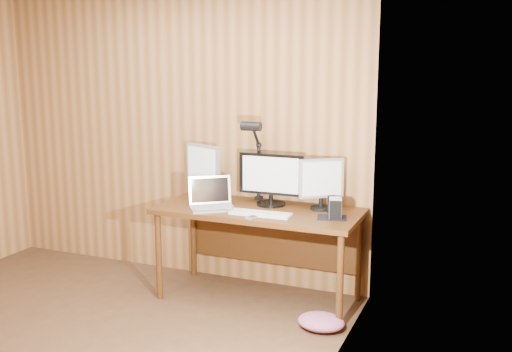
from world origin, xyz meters
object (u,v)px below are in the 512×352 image
Objects in this scene: laptop at (211,200)px; desk_lamp at (255,149)px; monitor_center at (271,179)px; monitor_left at (203,169)px; hard_drive at (335,208)px; desk at (262,221)px; monitor_right at (321,183)px; keyboard at (261,214)px; speaker at (331,204)px; phone at (252,217)px; mouse at (332,215)px.

laptop is 0.60× the size of desk_lamp.
desk_lamp reaches higher than monitor_center.
monitor_left reaches higher than hard_drive.
monitor_center reaches higher than desk.
monitor_center is 0.63m from monitor_left.
desk_lamp is at bearing 19.12° from laptop.
desk_lamp is (-0.58, 0.05, 0.22)m from monitor_right.
monitor_right is 0.54m from keyboard.
speaker is (0.47, 0.27, 0.06)m from keyboard.
desk is at bearing -177.86° from speaker.
desk is at bearing 157.57° from monitor_right.
keyboard reaches higher than phone.
monitor_center reaches higher than monitor_right.
keyboard is 0.62m from desk_lamp.
monitor_left is 1.24m from hard_drive.
keyboard is at bearing -43.83° from laptop.
phone reaches higher than desk.
monitor_right is at bearing 63.23° from phone.
desk is 14.60× the size of mouse.
phone is at bearing -171.77° from hard_drive.
monitor_left is 1.16m from speaker.
monitor_right is (1.04, -0.03, -0.03)m from monitor_left.
hard_drive is 0.62m from phone.
speaker reaches higher than phone.
desk_lamp is (-0.21, 0.39, 0.43)m from keyboard.
mouse is (0.56, -0.19, -0.19)m from monitor_center.
monitor_center is at bearing 148.35° from monitor_right.
monitor_center is at bearing 147.19° from hard_drive.
phone is 0.86× the size of speaker.
laptop reaches higher than keyboard.
speaker is (-0.07, 0.13, -0.01)m from hard_drive.
desk is 3.78× the size of laptop.
mouse is at bearing -20.53° from monitor_center.
phone is (0.02, -0.43, -0.21)m from monitor_center.
phone is (0.42, -0.17, -0.05)m from laptop.
mouse reaches higher than phone.
mouse is (1.19, -0.24, -0.22)m from monitor_left.
monitor_right is 2.99× the size of speaker.
keyboard is 0.11m from phone.
hard_drive is at bearing 12.12° from keyboard.
monitor_right reaches higher than speaker.
speaker is at bearing -7.66° from monitor_center.
desk is 3.01× the size of monitor_center.
laptop is 3.86× the size of mouse.
keyboard is at bearing -51.89° from desk_lamp.
desk is at bearing -40.35° from desk_lamp.
hard_drive is at bearing 12.16° from monitor_left.
laptop is 3.66× the size of phone.
laptop is at bearing 173.08° from phone.
mouse is 0.88m from desk_lamp.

